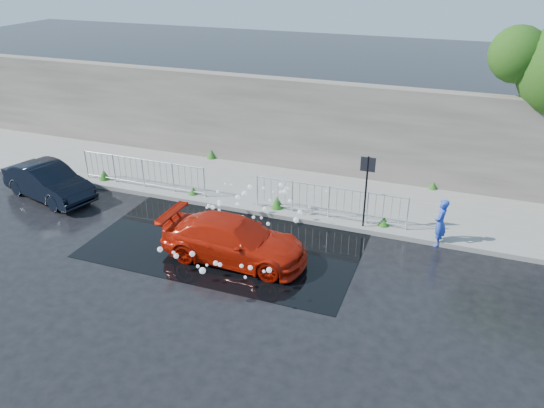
# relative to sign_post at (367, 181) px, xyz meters

# --- Properties ---
(ground) EXTENTS (90.00, 90.00, 0.00)m
(ground) POSITION_rel_sign_post_xyz_m (-4.20, -3.10, -1.72)
(ground) COLOR black
(ground) RESTS_ON ground
(pavement) EXTENTS (30.00, 4.00, 0.15)m
(pavement) POSITION_rel_sign_post_xyz_m (-4.20, 1.90, -1.65)
(pavement) COLOR gray
(pavement) RESTS_ON ground
(curb) EXTENTS (30.00, 0.25, 0.16)m
(curb) POSITION_rel_sign_post_xyz_m (-4.20, -0.10, -1.64)
(curb) COLOR gray
(curb) RESTS_ON ground
(retaining_wall) EXTENTS (30.00, 0.60, 3.50)m
(retaining_wall) POSITION_rel_sign_post_xyz_m (-4.20, 4.10, 0.18)
(retaining_wall) COLOR #59544B
(retaining_wall) RESTS_ON pavement
(puddle) EXTENTS (8.00, 5.00, 0.01)m
(puddle) POSITION_rel_sign_post_xyz_m (-3.70, -2.10, -1.72)
(puddle) COLOR black
(puddle) RESTS_ON ground
(sign_post) EXTENTS (0.45, 0.06, 2.50)m
(sign_post) POSITION_rel_sign_post_xyz_m (0.00, 0.00, 0.00)
(sign_post) COLOR black
(sign_post) RESTS_ON ground
(railing_left) EXTENTS (5.05, 0.05, 1.10)m
(railing_left) POSITION_rel_sign_post_xyz_m (-8.20, 0.25, -0.99)
(railing_left) COLOR silver
(railing_left) RESTS_ON pavement
(railing_right) EXTENTS (5.05, 0.05, 1.10)m
(railing_right) POSITION_rel_sign_post_xyz_m (-1.20, 0.25, -0.99)
(railing_right) COLOR silver
(railing_right) RESTS_ON pavement
(weeds) EXTENTS (12.17, 3.93, 0.42)m
(weeds) POSITION_rel_sign_post_xyz_m (-4.67, 1.34, -1.40)
(weeds) COLOR #134A16
(weeds) RESTS_ON pavement
(water_spray) EXTENTS (3.59, 5.59, 0.93)m
(water_spray) POSITION_rel_sign_post_xyz_m (-3.43, -1.80, -1.02)
(water_spray) COLOR white
(water_spray) RESTS_ON ground
(red_car) EXTENTS (4.26, 1.76, 1.23)m
(red_car) POSITION_rel_sign_post_xyz_m (-3.10, -2.98, -1.11)
(red_car) COLOR #B31707
(red_car) RESTS_ON ground
(dark_car) EXTENTS (4.01, 2.27, 1.25)m
(dark_car) POSITION_rel_sign_post_xyz_m (-10.99, -1.49, -1.10)
(dark_car) COLOR black
(dark_car) RESTS_ON ground
(person) EXTENTS (0.41, 0.58, 1.49)m
(person) POSITION_rel_sign_post_xyz_m (2.30, -0.10, -0.98)
(person) COLOR blue
(person) RESTS_ON ground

